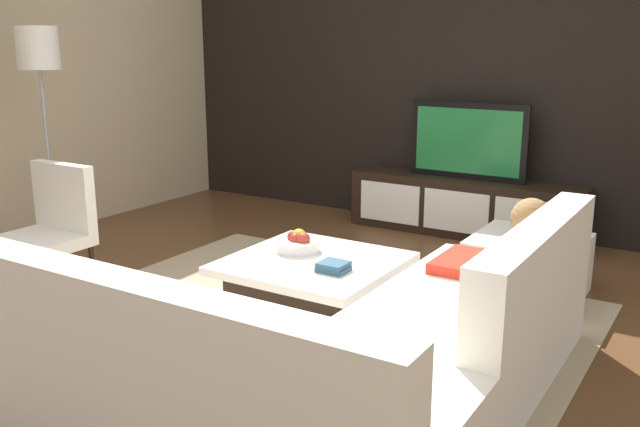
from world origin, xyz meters
The scene contains 13 objects.
ground_plane centered at (0.00, 0.00, 0.00)m, with size 14.00×14.00×0.00m, color brown.
feature_wall_back centered at (0.00, 2.70, 1.40)m, with size 6.40×0.12×2.80m, color black.
area_rug centered at (-0.10, 0.00, 0.01)m, with size 3.17×2.65×0.01m, color tan.
media_console centered at (0.00, 2.40, 0.25)m, with size 2.03×0.44×0.50m.
television centered at (0.00, 2.40, 0.83)m, with size 1.03×0.06×0.65m.
sectional_couch centered at (0.51, -0.84, 0.29)m, with size 2.32×2.42×0.84m.
coffee_table centered at (-0.10, 0.10, 0.20)m, with size 0.98×0.95×0.38m.
accent_chair_near centered at (-1.82, -0.44, 0.49)m, with size 0.54×0.50×0.87m.
floor_lamp centered at (-2.61, 0.17, 1.49)m, with size 0.31×0.31×1.77m.
ottoman centered at (0.89, 1.20, 0.20)m, with size 0.70×0.70×0.40m, color white.
fruit_bowl centered at (-0.28, 0.20, 0.43)m, with size 0.28×0.28×0.14m.
decorative_ball centered at (0.89, 1.20, 0.53)m, with size 0.27×0.27×0.27m, color #997247.
book_stack centered at (0.12, -0.02, 0.41)m, with size 0.17×0.15×0.05m.
Camera 1 is at (2.06, -3.26, 1.68)m, focal length 39.06 mm.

